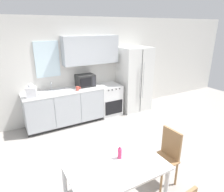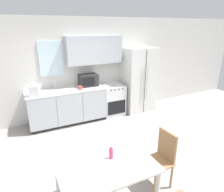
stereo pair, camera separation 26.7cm
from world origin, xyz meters
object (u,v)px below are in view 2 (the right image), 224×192
object	(u,v)px
oven_range	(112,100)
refrigerator	(138,80)
drink_bottle	(111,153)
dining_chair_side	(162,155)
coffee_mug	(80,88)
dining_table	(105,168)
microwave	(89,80)

from	to	relation	value
oven_range	refrigerator	size ratio (longest dim) A/B	0.47
refrigerator	drink_bottle	distance (m)	3.59
oven_range	refrigerator	xyz separation A→B (m)	(0.86, -0.04, 0.50)
dining_chair_side	drink_bottle	bearing A→B (deg)	86.23
oven_range	coffee_mug	size ratio (longest dim) A/B	7.42
oven_range	coffee_mug	bearing A→B (deg)	-171.68
dining_table	dining_chair_side	distance (m)	1.02
microwave	dining_table	distance (m)	3.13
dining_table	dining_chair_side	bearing A→B (deg)	2.17
drink_bottle	dining_chair_side	bearing A→B (deg)	-0.38
coffee_mug	dining_chair_side	xyz separation A→B (m)	(0.48, -2.70, -0.43)
drink_bottle	dining_table	bearing A→B (deg)	-158.79
drink_bottle	oven_range	bearing A→B (deg)	64.03
oven_range	refrigerator	bearing A→B (deg)	-2.39
oven_range	dining_chair_side	world-z (taller)	dining_chair_side
oven_range	dining_chair_side	distance (m)	2.89
dining_table	refrigerator	bearing A→B (deg)	50.37
refrigerator	dining_table	bearing A→B (deg)	-129.63
coffee_mug	dining_chair_side	bearing A→B (deg)	-80.03
oven_range	drink_bottle	size ratio (longest dim) A/B	4.37
refrigerator	drink_bottle	world-z (taller)	refrigerator
dining_chair_side	drink_bottle	xyz separation A→B (m)	(-0.89, 0.01, 0.31)
coffee_mug	drink_bottle	bearing A→B (deg)	-98.79
oven_range	microwave	bearing A→B (deg)	170.79
refrigerator	microwave	xyz separation A→B (m)	(-1.52, 0.14, 0.13)
dining_table	drink_bottle	distance (m)	0.21
oven_range	dining_table	world-z (taller)	oven_range
oven_range	microwave	world-z (taller)	microwave
oven_range	drink_bottle	bearing A→B (deg)	-115.97
microwave	drink_bottle	size ratio (longest dim) A/B	2.37
microwave	coffee_mug	xyz separation A→B (m)	(-0.31, -0.25, -0.11)
microwave	dining_table	size ratio (longest dim) A/B	0.38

